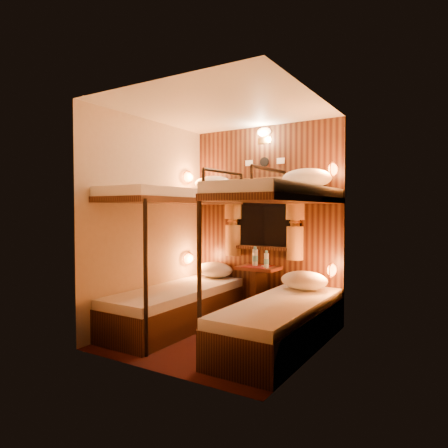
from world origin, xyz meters
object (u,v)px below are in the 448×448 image
Objects in this scene: bunk_right at (281,290)px; bottle_left at (255,257)px; table at (258,285)px; bottle_right at (266,261)px; bunk_left at (177,278)px.

bunk_right is 1.09m from bottle_left.
table is 3.12× the size of bottle_right.
bunk_left reaches higher than bottle_left.
bottle_right is (0.20, -0.09, -0.01)m from bottle_left.
table is (-0.65, 0.78, -0.14)m from bunk_right.
bottle_right is at bearing -24.85° from bottle_left.
table is at bearing 50.33° from bunk_left.
table is 2.69× the size of bottle_left.
table is at bearing -24.28° from bottle_left.
bottle_left is at bearing 155.15° from bottle_right.
bottle_left reaches higher than bottle_right.
bunk_left is at bearing -129.67° from table.
bottle_right is at bearing -25.06° from table.
bunk_right is 9.06× the size of bottle_right.
table is (0.65, 0.78, -0.14)m from bunk_left.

